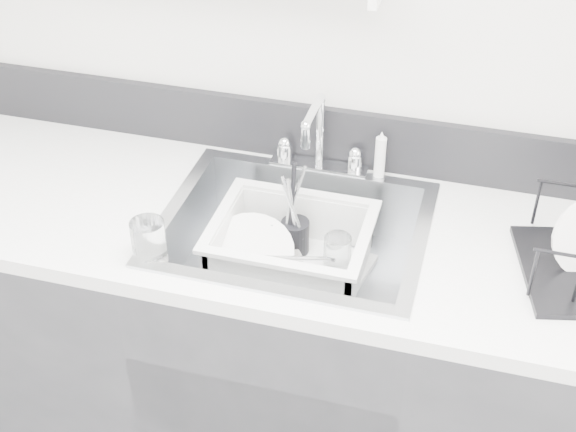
% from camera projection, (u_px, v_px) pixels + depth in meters
% --- Properties ---
extents(room_shell, '(3.50, 3.00, 2.60)m').
position_uv_depth(room_shell, '(97.00, 88.00, 0.85)').
color(room_shell, silver).
rests_on(room_shell, ground).
extents(counter_run, '(3.20, 0.62, 0.92)m').
position_uv_depth(counter_run, '(293.00, 358.00, 2.20)').
color(counter_run, '#2B2B2F').
rests_on(counter_run, ground).
extents(backsplash, '(3.20, 0.02, 0.16)m').
position_uv_depth(backsplash, '(324.00, 135.00, 2.12)').
color(backsplash, black).
rests_on(backsplash, counter_run).
extents(sink, '(0.64, 0.52, 0.20)m').
position_uv_depth(sink, '(293.00, 253.00, 1.99)').
color(sink, silver).
rests_on(sink, counter_run).
extents(faucet, '(0.26, 0.18, 0.23)m').
position_uv_depth(faucet, '(319.00, 151.00, 2.09)').
color(faucet, silver).
rests_on(faucet, counter_run).
extents(side_sprayer, '(0.03, 0.03, 0.14)m').
position_uv_depth(side_sprayer, '(380.00, 155.00, 2.05)').
color(side_sprayer, silver).
rests_on(side_sprayer, counter_run).
extents(wash_tub, '(0.44, 0.38, 0.15)m').
position_uv_depth(wash_tub, '(291.00, 249.00, 2.00)').
color(wash_tub, silver).
rests_on(wash_tub, sink).
extents(plate_stack, '(0.28, 0.27, 0.11)m').
position_uv_depth(plate_stack, '(253.00, 263.00, 2.01)').
color(plate_stack, white).
rests_on(plate_stack, wash_tub).
extents(utensil_cup, '(0.07, 0.07, 0.25)m').
position_uv_depth(utensil_cup, '(295.00, 233.00, 2.06)').
color(utensil_cup, black).
rests_on(utensil_cup, wash_tub).
extents(ladle, '(0.23, 0.30, 0.08)m').
position_uv_depth(ladle, '(279.00, 256.00, 2.01)').
color(ladle, silver).
rests_on(ladle, wash_tub).
extents(tumbler_in_tub, '(0.09, 0.09, 0.10)m').
position_uv_depth(tumbler_in_tub, '(337.00, 253.00, 2.01)').
color(tumbler_in_tub, white).
rests_on(tumbler_in_tub, wash_tub).
extents(tumbler_counter, '(0.10, 0.10, 0.11)m').
position_uv_depth(tumbler_counter, '(149.00, 242.00, 1.79)').
color(tumbler_counter, white).
rests_on(tumbler_counter, counter_run).
extents(bowl_small, '(0.12, 0.12, 0.03)m').
position_uv_depth(bowl_small, '(319.00, 285.00, 1.96)').
color(bowl_small, white).
rests_on(bowl_small, wash_tub).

